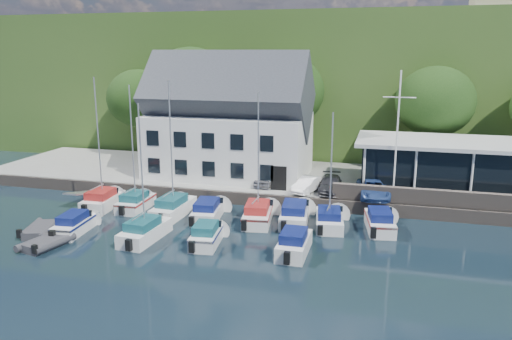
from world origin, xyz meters
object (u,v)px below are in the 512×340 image
Objects in this scene: boat_r2_3 at (294,241)px; boat_r2_1 at (142,172)px; car_blue at (373,188)px; flagpole at (397,137)px; boat_r1_5 at (295,212)px; dinghy_0 at (40,228)px; boat_r1_3 at (208,209)px; boat_r1_2 at (171,154)px; harbor_building at (229,127)px; boat_r2_2 at (207,233)px; club_pavilion at (440,165)px; car_dgrey at (330,184)px; car_white at (308,184)px; dinghy_1 at (46,242)px; boat_r2_0 at (75,222)px; boat_r1_6 at (331,170)px; boat_r1_1 at (133,155)px; boat_r1_4 at (258,160)px; boat_r1_0 at (99,150)px; car_silver at (266,177)px; boat_r1_7 at (380,220)px.

boat_r2_1 is at bearing -178.55° from boat_r2_3.
car_blue is at bearing 66.76° from boat_r2_3.
flagpole reaches higher than boat_r1_5.
boat_r1_3 is at bearing 13.99° from dinghy_0.
boat_r2_1 is (0.23, -5.00, -0.21)m from boat_r1_2.
dinghy_0 is at bearing -119.02° from harbor_building.
car_blue is 0.81× the size of boat_r2_2.
boat_r2_1 is at bearing -10.29° from dinghy_0.
club_pavilion is 8.98m from car_dgrey.
car_white is at bearing 167.20° from car_blue.
boat_r1_3 is 1.23× the size of boat_r2_2.
dinghy_1 is (-21.02, -12.81, -5.47)m from flagpole.
boat_r1_5 reaches higher than boat_r1_3.
boat_r2_0 is at bearing -154.79° from boat_r1_3.
boat_r1_2 reaches higher than club_pavilion.
boat_r2_0 is 1.81× the size of dinghy_1.
dinghy_0 is (-11.52, -1.18, -0.34)m from boat_r2_2.
boat_r1_6 is at bearing -133.84° from flagpole.
boat_r1_5 is at bearing 44.95° from dinghy_1.
dinghy_1 is at bearing -154.68° from boat_r1_5.
boat_r1_3 is (1.38, -9.35, -4.63)m from harbor_building.
boat_r1_6 is 19.11m from dinghy_1.
dinghy_0 is (-9.85, -5.92, -0.34)m from boat_r1_3.
car_blue reaches higher than boat_r2_3.
boat_r1_5 is 17.53m from dinghy_0.
boat_r1_3 is at bearing -6.72° from boat_r1_1.
boat_r1_3 is (2.73, 0.06, -4.03)m from boat_r1_2.
dinghy_1 is (-14.25, -8.69, -0.39)m from boat_r1_5.
boat_r1_4 is 1.35× the size of boat_r1_5.
boat_r1_0 is 6.65m from boat_r2_0.
boat_r1_1 is at bearing -146.73° from car_silver.
car_dgrey is at bearing 14.81° from boat_r1_0.
boat_r1_3 is (-6.48, -5.54, -0.88)m from car_white.
car_silver reaches higher than boat_r1_5.
boat_r1_1 is 0.91× the size of boat_r1_2.
boat_r1_4 is 1.63× the size of boat_r2_3.
boat_r1_7 is 23.11m from dinghy_0.
boat_r2_2 is at bearing -29.07° from boat_r1_0.
boat_r1_0 reaches higher than boat_r1_5.
boat_r1_4 is 4.64m from boat_r1_5.
harbor_building is 10.52m from boat_r1_3.
boat_r1_4 is at bearing -82.36° from car_silver.
car_dgrey is at bearing 168.07° from flagpole.
harbor_building is 1.52× the size of boat_r1_2.
dinghy_0 is at bearing -156.64° from boat_r1_3.
dinghy_0 is (-17.19, -1.16, -0.39)m from boat_r2_3.
boat_r1_7 is (-0.83, -4.19, -5.10)m from flagpole.
boat_r1_5 is at bearing -60.15° from car_silver.
boat_r2_0 is 0.63× the size of boat_r2_1.
boat_r1_3 is at bearing -113.36° from car_silver.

